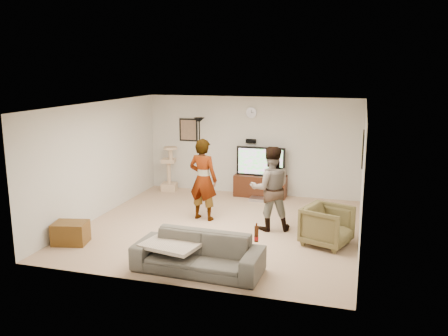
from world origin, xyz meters
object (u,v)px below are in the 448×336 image
(tv, at_px, (261,161))
(armchair, at_px, (327,226))
(beer_bottle, at_px, (256,234))
(sofa, at_px, (198,253))
(person_right, at_px, (270,188))
(tv_stand, at_px, (260,186))
(person_left, at_px, (203,179))
(floor_lamp, at_px, (200,155))
(cat_tree, at_px, (169,169))
(side_table, at_px, (71,233))

(tv, xyz_separation_m, armchair, (1.87, -2.91, -0.54))
(beer_bottle, bearing_deg, armchair, 61.72)
(sofa, distance_m, armchair, 2.58)
(person_right, bearing_deg, beer_bottle, 76.46)
(tv_stand, bearing_deg, person_left, -110.54)
(floor_lamp, distance_m, person_left, 2.30)
(tv_stand, relative_size, person_left, 0.74)
(cat_tree, height_order, beer_bottle, cat_tree)
(floor_lamp, relative_size, person_left, 1.11)
(armchair, bearing_deg, side_table, 125.38)
(person_right, height_order, side_table, person_right)
(side_table, bearing_deg, tv, 57.14)
(cat_tree, distance_m, side_table, 4.11)
(person_right, bearing_deg, side_table, 8.96)
(floor_lamp, height_order, cat_tree, floor_lamp)
(floor_lamp, bearing_deg, tv_stand, -0.50)
(tv_stand, distance_m, sofa, 4.67)
(tv, bearing_deg, person_left, -110.54)
(tv, height_order, person_left, person_left)
(sofa, distance_m, beer_bottle, 1.04)
(beer_bottle, bearing_deg, cat_tree, 126.52)
(person_right, relative_size, armchair, 2.10)
(cat_tree, bearing_deg, tv_stand, 2.45)
(floor_lamp, xyz_separation_m, armchair, (3.50, -2.93, -0.61))
(person_right, relative_size, beer_bottle, 6.81)
(person_right, distance_m, armchair, 1.38)
(floor_lamp, relative_size, armchair, 2.41)
(armchair, bearing_deg, sofa, 152.66)
(tv, distance_m, cat_tree, 2.47)
(person_left, distance_m, sofa, 2.72)
(person_right, xyz_separation_m, armchair, (1.17, -0.55, -0.48))
(person_right, distance_m, side_table, 3.92)
(tv, xyz_separation_m, person_right, (0.70, -2.36, -0.06))
(tv_stand, height_order, cat_tree, cat_tree)
(tv, relative_size, side_table, 2.01)
(armchair, xyz_separation_m, side_table, (-4.58, -1.27, -0.17))
(floor_lamp, bearing_deg, side_table, -104.40)
(person_left, relative_size, sofa, 0.85)
(sofa, bearing_deg, tv_stand, 91.90)
(sofa, relative_size, side_table, 3.39)
(side_table, bearing_deg, person_right, 28.13)
(tv, xyz_separation_m, floor_lamp, (-1.63, 0.01, 0.07))
(floor_lamp, distance_m, cat_tree, 0.92)
(tv_stand, xyz_separation_m, floor_lamp, (-1.63, 0.01, 0.70))
(sofa, bearing_deg, armchair, 44.96)
(cat_tree, height_order, person_right, person_right)
(armchair, bearing_deg, beer_bottle, 171.58)
(cat_tree, relative_size, armchair, 1.47)
(beer_bottle, distance_m, side_table, 3.70)
(person_right, distance_m, beer_bottle, 2.32)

